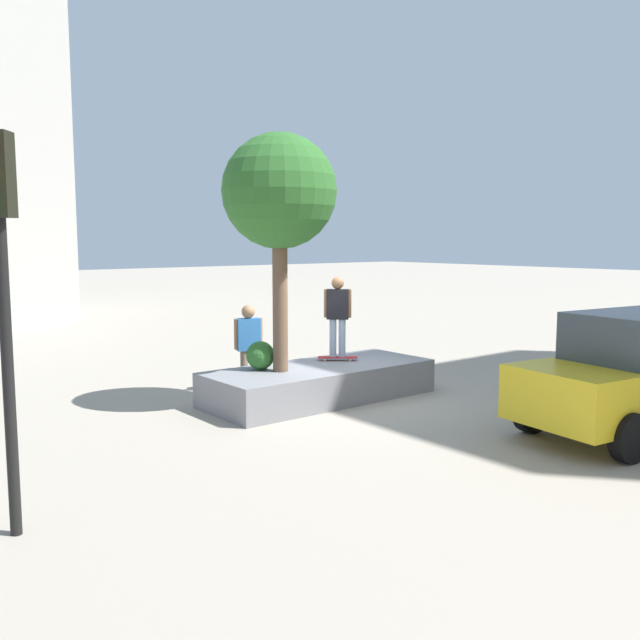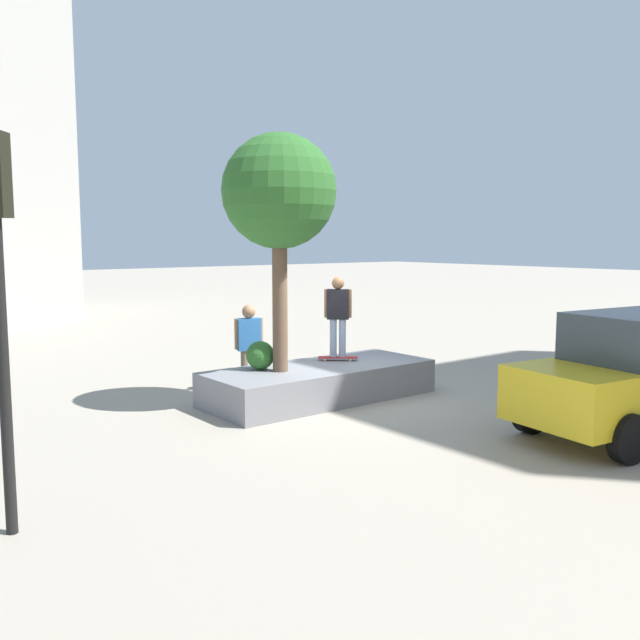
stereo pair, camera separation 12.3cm
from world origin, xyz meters
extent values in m
plane|color=#9E9384|center=(0.00, 0.00, 0.00)|extent=(120.00, 120.00, 0.00)
cube|color=gray|center=(0.41, -0.27, 0.33)|extent=(4.56, 1.82, 0.66)
cylinder|color=brown|center=(1.32, -0.32, 2.03)|extent=(0.28, 0.28, 2.74)
sphere|color=#2D6628|center=(1.32, -0.32, 3.97)|extent=(2.10, 2.10, 2.10)
sphere|color=#2D6628|center=(1.52, -0.69, 0.93)|extent=(0.54, 0.54, 0.54)
cube|color=#A51E1E|center=(-0.24, -0.52, 0.72)|extent=(0.75, 0.67, 0.02)
sphere|color=beige|center=(0.01, -0.62, 0.69)|extent=(0.06, 0.06, 0.06)
sphere|color=beige|center=(-0.10, -0.75, 0.69)|extent=(0.06, 0.06, 0.06)
sphere|color=beige|center=(-0.39, -0.30, 0.69)|extent=(0.06, 0.06, 0.06)
sphere|color=beige|center=(-0.49, -0.43, 0.69)|extent=(0.06, 0.06, 0.06)
cylinder|color=#8C9EB7|center=(-0.31, -0.46, 1.12)|extent=(0.14, 0.14, 0.77)
cylinder|color=#8C9EB7|center=(-0.18, -0.59, 1.12)|extent=(0.14, 0.14, 0.77)
cube|color=black|center=(-0.24, -0.52, 1.81)|extent=(0.45, 0.43, 0.61)
cylinder|color=brown|center=(-0.41, -0.37, 1.82)|extent=(0.09, 0.09, 0.57)
cylinder|color=brown|center=(-0.08, -0.68, 1.82)|extent=(0.09, 0.09, 0.57)
sphere|color=brown|center=(-0.24, -0.52, 2.24)|extent=(0.25, 0.25, 0.25)
cube|color=gold|center=(-2.01, 4.74, 0.78)|extent=(4.40, 2.33, 0.84)
cylinder|color=black|center=(-0.56, 5.43, 0.36)|extent=(0.74, 0.31, 0.71)
cylinder|color=black|center=(-0.81, 3.68, 0.36)|extent=(0.74, 0.31, 0.71)
cylinder|color=black|center=(-3.47, 4.05, 0.36)|extent=(0.74, 0.31, 0.71)
cylinder|color=black|center=(6.79, 2.55, 1.66)|extent=(0.12, 0.12, 3.32)
cylinder|color=#847056|center=(1.18, -1.80, 0.42)|extent=(0.15, 0.15, 0.84)
cylinder|color=#847056|center=(0.99, -1.75, 0.42)|extent=(0.15, 0.15, 0.84)
cube|color=#2D6BB2|center=(1.08, -1.77, 1.17)|extent=(0.51, 0.33, 0.66)
cylinder|color=#9E7251|center=(1.32, -1.85, 1.19)|extent=(0.10, 0.10, 0.62)
cylinder|color=#9E7251|center=(0.85, -1.70, 1.19)|extent=(0.10, 0.10, 0.62)
sphere|color=#9E7251|center=(1.08, -1.77, 1.64)|extent=(0.28, 0.28, 0.28)
camera|label=1|loc=(8.62, 9.98, 3.10)|focal=38.52mm
camera|label=2|loc=(8.52, 10.05, 3.10)|focal=38.52mm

